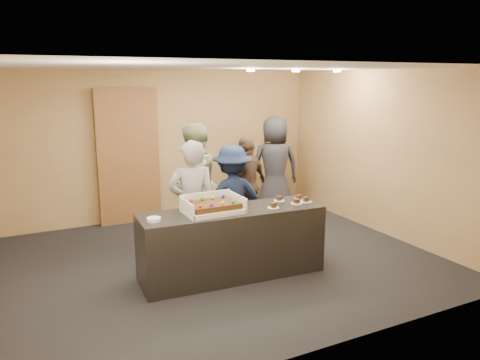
{
  "coord_description": "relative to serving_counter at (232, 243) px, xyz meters",
  "views": [
    {
      "loc": [
        -2.54,
        -5.78,
        2.56
      ],
      "look_at": [
        0.37,
        0.0,
        1.15
      ],
      "focal_mm": 35.0,
      "sensor_mm": 36.0,
      "label": 1
    }
  ],
  "objects": [
    {
      "name": "slice_d",
      "position": [
        1.07,
        0.05,
        0.47
      ],
      "size": [
        0.15,
        0.15,
        0.07
      ],
      "color": "white",
      "rests_on": "serving_counter"
    },
    {
      "name": "slice_b",
      "position": [
        0.78,
        0.11,
        0.47
      ],
      "size": [
        0.15,
        0.15,
        0.07
      ],
      "color": "white",
      "rests_on": "serving_counter"
    },
    {
      "name": "plate_stack",
      "position": [
        -1.04,
        -0.01,
        0.47
      ],
      "size": [
        0.17,
        0.17,
        0.04
      ],
      "primitive_type": "cylinder",
      "color": "white",
      "rests_on": "serving_counter"
    },
    {
      "name": "sheet_cake",
      "position": [
        -0.26,
        -0.0,
        0.55
      ],
      "size": [
        0.62,
        0.43,
        0.12
      ],
      "color": "#3C220D",
      "rests_on": "cake_box"
    },
    {
      "name": "person_brown_extra",
      "position": [
        1.0,
        1.47,
        0.37
      ],
      "size": [
        1.04,
        0.8,
        1.64
      ],
      "primitive_type": "imported",
      "rotation": [
        0.0,
        0.0,
        3.63
      ],
      "color": "brown",
      "rests_on": "floor"
    },
    {
      "name": "slice_a",
      "position": [
        0.52,
        -0.16,
        0.47
      ],
      "size": [
        0.15,
        0.15,
        0.07
      ],
      "color": "white",
      "rests_on": "serving_counter"
    },
    {
      "name": "person_sage_man",
      "position": [
        -0.02,
        1.31,
        0.5
      ],
      "size": [
        1.17,
        1.1,
        1.91
      ],
      "primitive_type": "imported",
      "rotation": [
        0.0,
        0.0,
        3.69
      ],
      "color": "#929D71",
      "rests_on": "floor"
    },
    {
      "name": "storage_cabinet",
      "position": [
        -0.61,
        2.97,
        0.75
      ],
      "size": [
        1.09,
        0.15,
        2.39
      ],
      "primitive_type": "cube",
      "color": "brown",
      "rests_on": "floor"
    },
    {
      "name": "cake_box",
      "position": [
        -0.26,
        0.03,
        0.5
      ],
      "size": [
        0.72,
        0.5,
        0.21
      ],
      "color": "white",
      "rests_on": "serving_counter"
    },
    {
      "name": "slice_c",
      "position": [
        0.91,
        -0.12,
        0.47
      ],
      "size": [
        0.15,
        0.15,
        0.07
      ],
      "color": "white",
      "rests_on": "serving_counter"
    },
    {
      "name": "ceiling_spotlights",
      "position": [
        1.62,
        1.06,
        2.22
      ],
      "size": [
        1.72,
        0.12,
        0.03
      ],
      "color": "#FFEAC6",
      "rests_on": "ceiling"
    },
    {
      "name": "person_server_grey",
      "position": [
        -0.37,
        0.45,
        0.44
      ],
      "size": [
        0.73,
        0.57,
        1.78
      ],
      "primitive_type": "imported",
      "rotation": [
        0.0,
        0.0,
        2.9
      ],
      "color": "gray",
      "rests_on": "floor"
    },
    {
      "name": "room",
      "position": [
        0.02,
        0.56,
        0.9
      ],
      "size": [
        6.04,
        6.0,
        2.7
      ],
      "color": "black",
      "rests_on": "ground"
    },
    {
      "name": "serving_counter",
      "position": [
        0.0,
        0.0,
        0.0
      ],
      "size": [
        2.44,
        0.85,
        0.9
      ],
      "primitive_type": "cube",
      "rotation": [
        0.0,
        0.0,
        -0.06
      ],
      "color": "black",
      "rests_on": "floor"
    },
    {
      "name": "person_navy_man",
      "position": [
        0.42,
        0.85,
        0.35
      ],
      "size": [
        1.1,
        0.73,
        1.6
      ],
      "primitive_type": "imported",
      "rotation": [
        0.0,
        0.0,
        3.01
      ],
      "color": "#151F3B",
      "rests_on": "floor"
    },
    {
      "name": "slice_e",
      "position": [
        1.08,
        -0.1,
        0.47
      ],
      "size": [
        0.15,
        0.15,
        0.07
      ],
      "color": "white",
      "rests_on": "serving_counter"
    },
    {
      "name": "person_dark_suit",
      "position": [
        1.94,
        2.17,
        0.49
      ],
      "size": [
        1.05,
        0.83,
        1.88
      ],
      "primitive_type": "imported",
      "rotation": [
        0.0,
        0.0,
        2.86
      ],
      "color": "#2A292F",
      "rests_on": "floor"
    }
  ]
}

